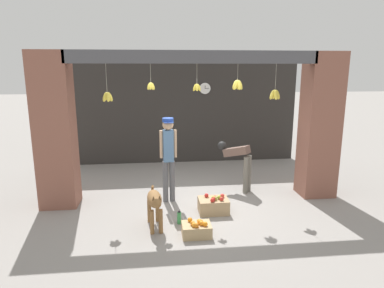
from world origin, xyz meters
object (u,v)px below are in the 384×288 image
Objects in this scene: wall_clock at (205,88)px; worker_stooping at (239,160)px; dog at (155,202)px; fruit_crate_apples at (213,205)px; water_bottle at (179,218)px; fruit_crate_oranges at (197,229)px; shopkeeper at (168,152)px.

worker_stooping is at bearing -80.75° from wall_clock.
dog is 1.57× the size of fruit_crate_apples.
worker_stooping is 2.85m from wall_clock.
worker_stooping is (1.86, 1.68, 0.23)m from dog.
dog is 3.76× the size of water_bottle.
wall_clock reaches higher than worker_stooping.
dog is at bearing -109.46° from wall_clock.
shopkeeper is at bearing 103.88° from fruit_crate_oranges.
worker_stooping reaches higher than dog.
fruit_crate_apples is at bearing -170.98° from worker_stooping.
dog is 0.82× the size of worker_stooping.
fruit_crate_oranges is 0.98m from fruit_crate_apples.
wall_clock is at bearing 154.46° from dog.
dog is at bearing -162.98° from water_bottle.
shopkeeper reaches higher than fruit_crate_oranges.
wall_clock is at bearing 80.04° from fruit_crate_oranges.
fruit_crate_apples reaches higher than water_bottle.
shopkeeper reaches higher than worker_stooping.
worker_stooping is at bearing 59.70° from fruit_crate_oranges.
water_bottle is (-0.68, -0.40, -0.04)m from fruit_crate_apples.
wall_clock is (1.04, 4.00, 2.01)m from water_bottle.
fruit_crate_apples is at bearing 63.77° from fruit_crate_oranges.
fruit_crate_oranges is 0.85× the size of fruit_crate_apples.
water_bottle is (0.13, -1.07, -0.92)m from shopkeeper.
shopkeeper is 5.24× the size of wall_clock.
fruit_crate_oranges is (0.67, -0.35, -0.36)m from dog.
wall_clock reaches higher than fruit_crate_apples.
wall_clock reaches higher than dog.
dog reaches higher than water_bottle.
water_bottle is at bearing 117.96° from fruit_crate_oranges.
shopkeeper reaches higher than water_bottle.
worker_stooping is 1.91× the size of fruit_crate_apples.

